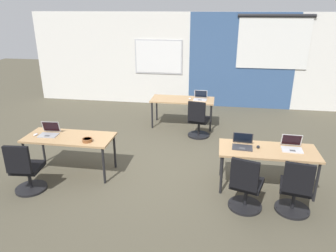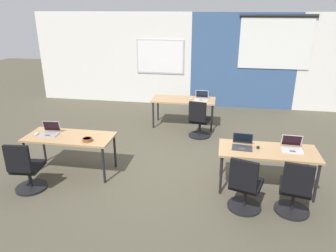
{
  "view_description": "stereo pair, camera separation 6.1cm",
  "coord_description": "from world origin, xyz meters",
  "views": [
    {
      "loc": [
        0.87,
        -5.51,
        2.92
      ],
      "look_at": [
        0.03,
        -0.31,
        0.92
      ],
      "focal_mm": 33.58,
      "sensor_mm": 36.0,
      "label": 1
    },
    {
      "loc": [
        0.93,
        -5.5,
        2.92
      ],
      "look_at": [
        0.03,
        -0.31,
        0.92
      ],
      "focal_mm": 33.58,
      "sensor_mm": 36.0,
      "label": 2
    }
  ],
  "objects": [
    {
      "name": "mouse_far_right",
      "position": [
        0.18,
        2.21,
        0.74
      ],
      "size": [
        0.07,
        0.11,
        0.03
      ],
      "color": "silver",
      "rests_on": "desk_far_center"
    },
    {
      "name": "desk_near_left",
      "position": [
        -1.75,
        -0.6,
        0.66
      ],
      "size": [
        1.6,
        0.7,
        0.72
      ],
      "color": "tan",
      "rests_on": "ground"
    },
    {
      "name": "snack_bowl",
      "position": [
        -1.33,
        -0.77,
        0.76
      ],
      "size": [
        0.18,
        0.18,
        0.06
      ],
      "color": "brown",
      "rests_on": "desk_near_left"
    },
    {
      "name": "laptop_far_right",
      "position": [
        0.45,
        2.23,
        0.77
      ],
      "size": [
        0.34,
        0.32,
        0.23
      ],
      "rotation": [
        0.0,
        0.0,
        -0.05
      ],
      "color": "silver",
      "rests_on": "desk_far_center"
    },
    {
      "name": "desk_near_right",
      "position": [
        1.75,
        -0.6,
        0.66
      ],
      "size": [
        1.6,
        0.7,
        0.72
      ],
      "color": "tan",
      "rests_on": "ground"
    },
    {
      "name": "laptop_near_left_end",
      "position": [
        -2.14,
        -0.58,
        0.77
      ],
      "size": [
        0.35,
        0.32,
        0.23
      ],
      "rotation": [
        0.0,
        0.0,
        0.07
      ],
      "color": "#9E9EA3",
      "rests_on": "desk_near_left"
    },
    {
      "name": "desk_far_center",
      "position": [
        0.0,
        2.2,
        0.66
      ],
      "size": [
        1.6,
        0.7,
        0.72
      ],
      "color": "tan",
      "rests_on": "ground"
    },
    {
      "name": "laptop_near_right_inner",
      "position": [
        1.33,
        -0.56,
        0.77
      ],
      "size": [
        0.35,
        0.33,
        0.23
      ],
      "rotation": [
        0.0,
        0.0,
        -0.07
      ],
      "color": "#333338",
      "rests_on": "desk_near_right"
    },
    {
      "name": "chair_near_right_end",
      "position": [
        2.08,
        -1.28,
        0.38
      ],
      "size": [
        0.52,
        0.57,
        0.92
      ],
      "rotation": [
        0.0,
        0.0,
        2.95
      ],
      "color": "black",
      "rests_on": "ground"
    },
    {
      "name": "mouse_near_right_inner",
      "position": [
        1.59,
        -0.55,
        0.74
      ],
      "size": [
        0.07,
        0.11,
        0.03
      ],
      "color": "black",
      "rests_on": "desk_near_right"
    },
    {
      "name": "chair_near_right_inner",
      "position": [
        1.37,
        -1.3,
        0.38
      ],
      "size": [
        0.55,
        0.6,
        0.92
      ],
      "rotation": [
        0.0,
        0.0,
        2.83
      ],
      "color": "black",
      "rests_on": "ground"
    },
    {
      "name": "mouse_near_left_end",
      "position": [
        -2.38,
        -0.65,
        0.74
      ],
      "size": [
        0.08,
        0.11,
        0.03
      ],
      "color": "silver",
      "rests_on": "desk_near_left"
    },
    {
      "name": "chair_far_right",
      "position": [
        0.46,
        1.48,
        0.38
      ],
      "size": [
        0.52,
        0.57,
        0.92
      ],
      "rotation": [
        0.0,
        0.0,
        2.94
      ],
      "color": "black",
      "rests_on": "ground"
    },
    {
      "name": "ground_plane",
      "position": [
        0.0,
        0.0,
        0.0
      ],
      "size": [
        24.0,
        24.0,
        0.0
      ],
      "color": "#4C4738"
    },
    {
      "name": "chair_near_left_end",
      "position": [
        -2.18,
        -1.37,
        0.38
      ],
      "size": [
        0.52,
        0.56,
        0.92
      ],
      "rotation": [
        0.0,
        0.0,
        3.23
      ],
      "color": "black",
      "rests_on": "ground"
    },
    {
      "name": "back_wall_assembly",
      "position": [
        0.05,
        4.2,
        1.41
      ],
      "size": [
        10.0,
        0.27,
        2.8
      ],
      "color": "silver",
      "rests_on": "ground"
    },
    {
      "name": "laptop_near_right_end",
      "position": [
        2.13,
        -0.52,
        0.77
      ],
      "size": [
        0.34,
        0.31,
        0.23
      ],
      "rotation": [
        0.0,
        0.0,
        -0.04
      ],
      "color": "silver",
      "rests_on": "desk_near_right"
    }
  ]
}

